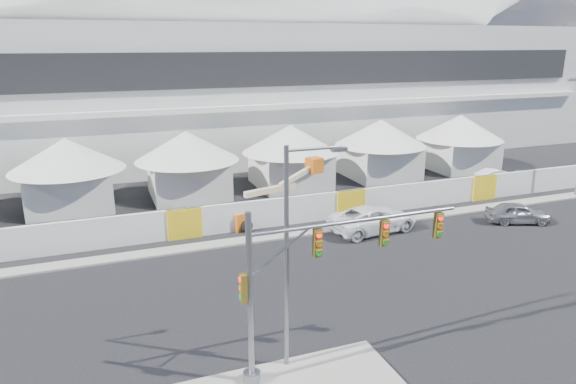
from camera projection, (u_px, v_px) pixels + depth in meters
name	position (u px, v px, depth m)	size (l,w,h in m)	color
ground	(380.00, 333.00, 22.46)	(160.00, 160.00, 0.00)	black
far_curb	(520.00, 203.00, 40.47)	(80.00, 1.20, 0.12)	gray
stadium	(266.00, 67.00, 60.01)	(80.00, 24.80, 21.98)	silver
tent_row	(241.00, 154.00, 43.27)	(53.40, 8.40, 5.40)	silver
hoarding_fence	(350.00, 203.00, 37.23)	(70.00, 0.25, 2.00)	white
scaffold_tower	(543.00, 91.00, 68.76)	(4.40, 4.40, 12.00)	#595B60
sedan_silver	(518.00, 213.00, 36.00)	(4.31, 1.73, 1.47)	#9B9B9F
pickup_curb	(373.00, 219.00, 34.41)	(6.14, 2.83, 1.71)	white
lot_car_a	(495.00, 176.00, 46.47)	(3.81, 1.33, 1.25)	white
lot_car_b	(522.00, 178.00, 45.24)	(4.48, 1.80, 1.53)	black
traffic_mast	(302.00, 282.00, 18.66)	(8.76, 0.64, 6.62)	gray
streetlight_median	(292.00, 244.00, 18.77)	(2.40, 0.24, 8.68)	slate
boom_lift	(265.00, 208.00, 36.00)	(8.13, 2.83, 4.01)	#CD5E13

